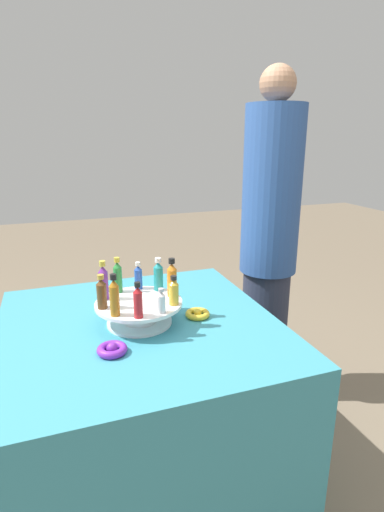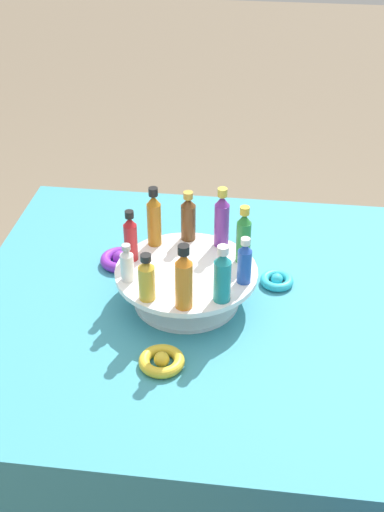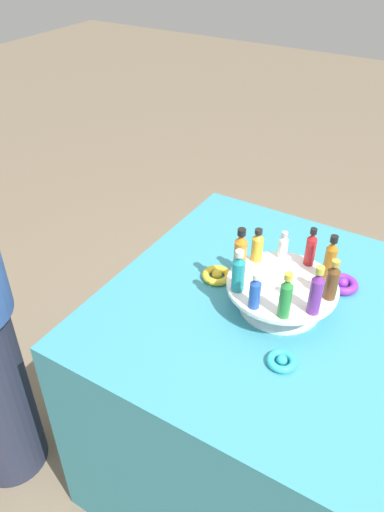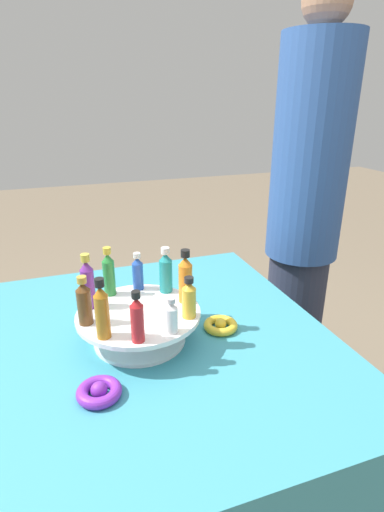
% 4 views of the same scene
% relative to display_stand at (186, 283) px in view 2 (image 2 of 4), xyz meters
% --- Properties ---
extents(party_table, '(1.00, 1.00, 0.78)m').
position_rel_display_stand_xyz_m(party_table, '(0.00, 0.00, -0.44)').
color(party_table, teal).
rests_on(party_table, ground_plane).
extents(display_stand, '(0.32, 0.32, 0.09)m').
position_rel_display_stand_xyz_m(display_stand, '(0.00, 0.00, 0.00)').
color(display_stand, white).
rests_on(display_stand, party_table).
extents(bottle_green, '(0.03, 0.03, 0.14)m').
position_rel_display_stand_xyz_m(bottle_green, '(-0.12, -0.05, 0.10)').
color(bottle_green, '#288438').
rests_on(bottle_green, display_stand).
extents(bottle_purple, '(0.03, 0.03, 0.15)m').
position_rel_display_stand_xyz_m(bottle_purple, '(-0.07, -0.11, 0.10)').
color(bottle_purple, '#702D93').
rests_on(bottle_purple, display_stand).
extents(bottle_brown, '(0.03, 0.03, 0.12)m').
position_rel_display_stand_xyz_m(bottle_brown, '(0.01, -0.13, 0.09)').
color(bottle_brown, brown).
rests_on(bottle_brown, display_stand).
extents(bottle_amber, '(0.03, 0.03, 0.15)m').
position_rel_display_stand_xyz_m(bottle_amber, '(0.09, -0.10, 0.10)').
color(bottle_amber, '#AD6B19').
rests_on(bottle_amber, display_stand).
extents(bottle_red, '(0.03, 0.03, 0.12)m').
position_rel_display_stand_xyz_m(bottle_red, '(0.13, -0.03, 0.09)').
color(bottle_red, '#B21E23').
rests_on(bottle_red, display_stand).
extents(bottle_clear, '(0.03, 0.03, 0.09)m').
position_rel_display_stand_xyz_m(bottle_clear, '(0.12, 0.05, 0.08)').
color(bottle_clear, silver).
rests_on(bottle_clear, display_stand).
extents(bottle_gold, '(0.03, 0.03, 0.11)m').
position_rel_display_stand_xyz_m(bottle_gold, '(0.07, 0.11, 0.08)').
color(bottle_gold, gold).
rests_on(bottle_gold, display_stand).
extents(bottle_orange, '(0.04, 0.04, 0.15)m').
position_rel_display_stand_xyz_m(bottle_orange, '(-0.01, 0.13, 0.10)').
color(bottle_orange, orange).
rests_on(bottle_orange, display_stand).
extents(bottle_teal, '(0.04, 0.04, 0.13)m').
position_rel_display_stand_xyz_m(bottle_teal, '(-0.09, 0.10, 0.09)').
color(bottle_teal, teal).
rests_on(bottle_teal, display_stand).
extents(bottle_blue, '(0.03, 0.03, 0.11)m').
position_rel_display_stand_xyz_m(bottle_blue, '(-0.13, 0.03, 0.08)').
color(bottle_blue, '#234CAD').
rests_on(bottle_blue, display_stand).
extents(ribbon_bow_purple, '(0.10, 0.10, 0.04)m').
position_rel_display_stand_xyz_m(ribbon_bow_purple, '(0.18, -0.13, -0.04)').
color(ribbon_bow_purple, purple).
rests_on(ribbon_bow_purple, party_table).
extents(ribbon_bow_gold, '(0.09, 0.09, 0.03)m').
position_rel_display_stand_xyz_m(ribbon_bow_gold, '(0.02, 0.22, -0.04)').
color(ribbon_bow_gold, gold).
rests_on(ribbon_bow_gold, party_table).
extents(ribbon_bow_teal, '(0.08, 0.08, 0.03)m').
position_rel_display_stand_xyz_m(ribbon_bow_teal, '(-0.20, -0.09, -0.04)').
color(ribbon_bow_teal, '#2DB7CC').
rests_on(ribbon_bow_teal, party_table).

